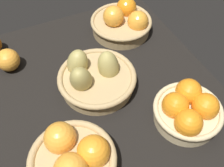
{
  "coord_description": "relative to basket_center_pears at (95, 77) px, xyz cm",
  "views": [
    {
      "loc": [
        -48.93,
        20.15,
        70.09
      ],
      "look_at": [
        -2.13,
        -1.79,
        7.0
      ],
      "focal_mm": 41.78,
      "sensor_mm": 36.0,
      "label": 1
    }
  ],
  "objects": [
    {
      "name": "basket_near_right",
      "position": [
        21.34,
        -20.55,
        0.25
      ],
      "size": [
        23.67,
        23.67,
        11.77
      ],
      "color": "tan",
      "rests_on": "market_tray"
    },
    {
      "name": "basket_far_left",
      "position": [
        -23.44,
        15.49,
        0.9
      ],
      "size": [
        22.26,
        22.26,
        12.0
      ],
      "color": "tan",
      "rests_on": "market_tray"
    },
    {
      "name": "basket_center_pears",
      "position": [
        0.0,
        0.0,
        0.0
      ],
      "size": [
        25.22,
        25.22,
        13.6
      ],
      "color": "tan",
      "rests_on": "market_tray"
    },
    {
      "name": "market_tray",
      "position": [
        -2.52,
        -2.08,
        -5.59
      ],
      "size": [
        84.0,
        72.0,
        3.0
      ],
      "primitive_type": "cube",
      "color": "black",
      "rests_on": "ground"
    },
    {
      "name": "loose_orange_back_gap",
      "position": [
        19.72,
        23.65,
        -0.19
      ],
      "size": [
        7.81,
        7.81,
        7.81
      ],
      "primitive_type": "sphere",
      "color": "#F49E33",
      "rests_on": "market_tray"
    },
    {
      "name": "basket_near_left",
      "position": [
        -23.33,
        -19.07,
        0.67
      ],
      "size": [
        20.06,
        20.06,
        10.79
      ],
      "color": "#D3BC8C",
      "rests_on": "market_tray"
    }
  ]
}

